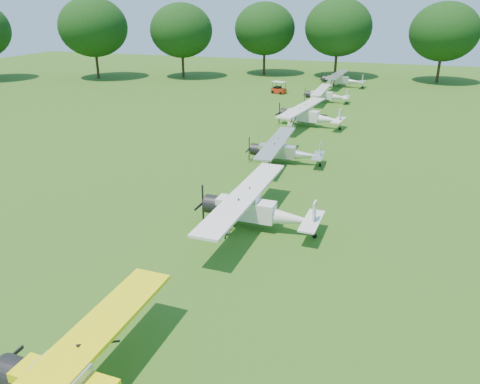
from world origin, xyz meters
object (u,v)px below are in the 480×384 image
object	(u,v)px
aircraft_6	(325,94)
aircraft_5	(308,114)
aircraft_7	(341,79)
aircraft_4	(283,150)
golf_cart	(279,89)
aircraft_3	(255,208)

from	to	relation	value
aircraft_6	aircraft_5	bearing A→B (deg)	-88.93
aircraft_5	aircraft_7	distance (m)	25.90
aircraft_4	golf_cart	xyz separation A→B (m)	(-7.93, 30.03, -0.56)
aircraft_3	aircraft_5	size ratio (longest dim) A/B	1.01
aircraft_4	aircraft_6	distance (m)	25.73
aircraft_5	aircraft_6	world-z (taller)	aircraft_5
aircraft_5	aircraft_6	bearing A→B (deg)	99.34
aircraft_7	golf_cart	size ratio (longest dim) A/B	4.80
aircraft_6	aircraft_4	bearing A→B (deg)	-88.73
aircraft_5	aircraft_6	distance (m)	13.20
aircraft_3	aircraft_6	bearing A→B (deg)	94.93
aircraft_4	aircraft_5	world-z (taller)	aircraft_5
aircraft_5	aircraft_4	bearing A→B (deg)	-80.23
aircraft_3	aircraft_5	bearing A→B (deg)	95.82
aircraft_5	aircraft_3	bearing A→B (deg)	-78.13
aircraft_5	golf_cart	bearing A→B (deg)	121.22
aircraft_3	golf_cart	world-z (taller)	aircraft_3
aircraft_4	golf_cart	size ratio (longest dim) A/B	4.39
aircraft_6	golf_cart	xyz separation A→B (m)	(-7.21, 4.31, -0.50)
aircraft_5	golf_cart	distance (m)	19.07
aircraft_4	aircraft_5	bearing A→B (deg)	89.61
aircraft_4	aircraft_5	size ratio (longest dim) A/B	0.87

